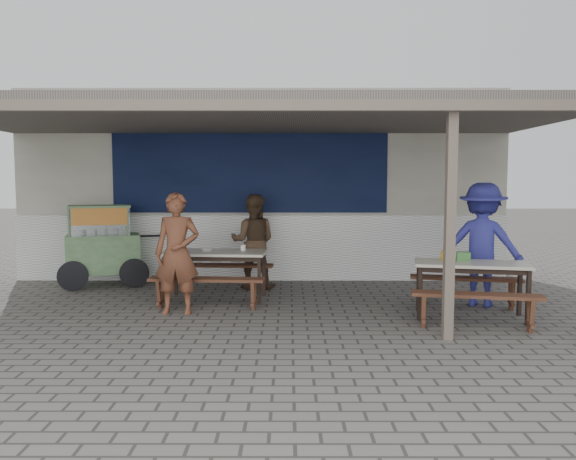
% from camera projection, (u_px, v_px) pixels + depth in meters
% --- Properties ---
extents(ground, '(60.00, 60.00, 0.00)m').
position_uv_depth(ground, '(250.00, 320.00, 7.41)').
color(ground, '#605D57').
rests_on(ground, ground).
extents(back_wall, '(9.00, 1.28, 3.50)m').
position_uv_depth(back_wall, '(262.00, 187.00, 10.82)').
color(back_wall, beige).
rests_on(back_wall, ground).
extents(warung_roof, '(9.00, 4.21, 2.81)m').
position_uv_depth(warung_roof, '(255.00, 119.00, 8.07)').
color(warung_roof, '#605752').
rests_on(warung_roof, ground).
extents(table_left, '(1.59, 0.86, 0.75)m').
position_uv_depth(table_left, '(216.00, 256.00, 8.63)').
color(table_left, beige).
rests_on(table_left, ground).
extents(bench_left_street, '(1.66, 0.39, 0.45)m').
position_uv_depth(bench_left_street, '(207.00, 285.00, 7.99)').
color(bench_left_street, brown).
rests_on(bench_left_street, ground).
extents(bench_left_wall, '(1.66, 0.39, 0.45)m').
position_uv_depth(bench_left_wall, '(224.00, 270.00, 9.32)').
color(bench_left_wall, brown).
rests_on(bench_left_wall, ground).
extents(table_right, '(1.56, 0.94, 0.75)m').
position_uv_depth(table_right, '(471.00, 268.00, 7.45)').
color(table_right, beige).
rests_on(table_right, ground).
extents(bench_right_street, '(1.58, 0.58, 0.45)m').
position_uv_depth(bench_right_street, '(476.00, 302.00, 6.89)').
color(bench_right_street, brown).
rests_on(bench_right_street, ground).
extents(bench_right_wall, '(1.58, 0.58, 0.45)m').
position_uv_depth(bench_right_wall, '(466.00, 284.00, 8.07)').
color(bench_right_wall, brown).
rests_on(bench_right_wall, ground).
extents(vendor_cart, '(1.66, 1.06, 1.41)m').
position_uv_depth(vendor_cart, '(102.00, 242.00, 9.72)').
color(vendor_cart, '#7BAA71').
rests_on(vendor_cart, ground).
extents(patron_street_side, '(0.62, 0.42, 1.68)m').
position_uv_depth(patron_street_side, '(177.00, 253.00, 7.68)').
color(patron_street_side, brown).
rests_on(patron_street_side, ground).
extents(patron_wall_side, '(0.82, 0.67, 1.60)m').
position_uv_depth(patron_wall_side, '(253.00, 241.00, 9.53)').
color(patron_wall_side, '#4E3928').
rests_on(patron_wall_side, ground).
extents(patron_right_table, '(1.34, 1.11, 1.80)m').
position_uv_depth(patron_right_table, '(482.00, 245.00, 8.19)').
color(patron_right_table, '#30318F').
rests_on(patron_right_table, ground).
extents(tissue_box, '(0.12, 0.12, 0.12)m').
position_uv_depth(tissue_box, '(446.00, 256.00, 7.67)').
color(tissue_box, yellow).
rests_on(tissue_box, table_right).
extents(donation_box, '(0.19, 0.14, 0.12)m').
position_uv_depth(donation_box, '(463.00, 256.00, 7.60)').
color(donation_box, '#3C7835').
rests_on(donation_box, table_right).
extents(condiment_jar, '(0.08, 0.08, 0.09)m').
position_uv_depth(condiment_jar, '(243.00, 248.00, 8.71)').
color(condiment_jar, white).
rests_on(condiment_jar, table_left).
extents(condiment_bowl, '(0.25, 0.25, 0.05)m').
position_uv_depth(condiment_bowl, '(207.00, 250.00, 8.63)').
color(condiment_bowl, silver).
rests_on(condiment_bowl, table_left).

